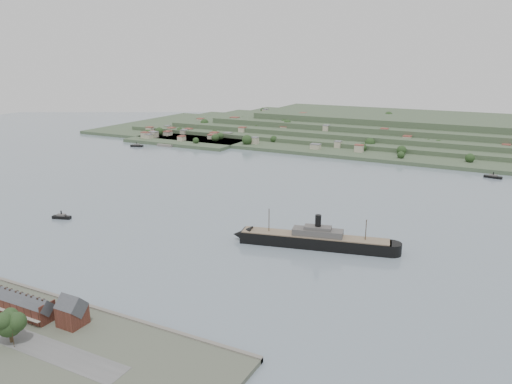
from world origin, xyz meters
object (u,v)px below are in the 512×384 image
at_px(terrace_row, 5,299).
at_px(steamship, 310,240).
at_px(gabled_building, 72,312).
at_px(fig_tree, 9,323).
at_px(tugboat, 62,217).

xyz_separation_m(terrace_row, steamship, (92.50, 138.55, -2.29)).
bearing_deg(gabled_building, steamship, 67.76).
distance_m(terrace_row, steamship, 166.60).
xyz_separation_m(terrace_row, fig_tree, (26.11, -17.26, 3.90)).
relative_size(terrace_row, gabled_building, 3.95).
relative_size(terrace_row, tugboat, 4.02).
bearing_deg(steamship, gabled_building, -112.24).
xyz_separation_m(gabled_building, fig_tree, (-11.39, -21.28, 2.55)).
distance_m(gabled_building, steamship, 145.38).
height_order(steamship, tugboat, steamship).
xyz_separation_m(steamship, tugboat, (-176.44, -31.63, -3.08)).
xyz_separation_m(steamship, fig_tree, (-66.39, -155.81, 6.19)).
bearing_deg(steamship, fig_tree, -113.08).
height_order(steamship, fig_tree, steamship).
height_order(gabled_building, fig_tree, fig_tree).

